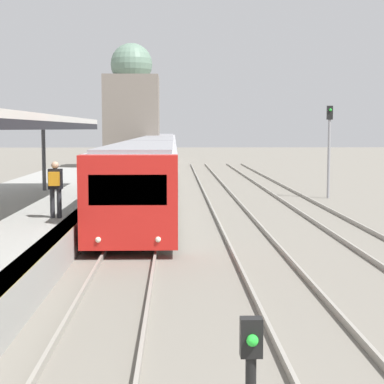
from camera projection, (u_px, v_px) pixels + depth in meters
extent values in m
cube|color=black|center=(44.00, 125.00, 17.61)|extent=(0.08, 23.97, 0.24)
cylinder|color=#47474C|center=(44.00, 157.00, 27.22)|extent=(0.16, 0.16, 2.83)
cylinder|color=#2D2D33|center=(52.00, 204.00, 18.84)|extent=(0.14, 0.14, 0.85)
cylinder|color=#2D2D33|center=(59.00, 204.00, 18.85)|extent=(0.14, 0.14, 0.85)
cube|color=black|center=(55.00, 179.00, 18.77)|extent=(0.40, 0.22, 0.60)
sphere|color=tan|center=(55.00, 165.00, 18.73)|extent=(0.22, 0.22, 0.22)
cube|color=orange|center=(54.00, 179.00, 18.57)|extent=(0.30, 0.18, 0.40)
cube|color=red|center=(129.00, 202.00, 17.49)|extent=(2.69, 0.70, 2.57)
cube|color=black|center=(128.00, 190.00, 17.13)|extent=(2.10, 0.04, 0.82)
sphere|color=#EFEACC|center=(98.00, 240.00, 17.22)|extent=(0.16, 0.16, 0.16)
sphere|color=#EFEACC|center=(158.00, 239.00, 17.27)|extent=(0.16, 0.16, 0.16)
cube|color=#B7B7BC|center=(143.00, 179.00, 25.30)|extent=(2.69, 15.00, 2.57)
cube|color=gray|center=(142.00, 145.00, 25.17)|extent=(2.36, 14.70, 0.12)
cube|color=black|center=(143.00, 172.00, 25.27)|extent=(2.71, 13.80, 0.67)
cylinder|color=black|center=(100.00, 229.00, 20.53)|extent=(0.12, 0.70, 0.70)
cylinder|color=black|center=(171.00, 229.00, 20.60)|extent=(0.12, 0.70, 0.70)
cylinder|color=black|center=(124.00, 197.00, 30.23)|extent=(0.12, 0.70, 0.70)
cylinder|color=black|center=(172.00, 197.00, 30.30)|extent=(0.12, 0.70, 0.70)
cube|color=#B7B7BC|center=(154.00, 160.00, 40.57)|extent=(2.69, 15.00, 2.57)
cube|color=gray|center=(154.00, 139.00, 40.43)|extent=(2.36, 14.70, 0.12)
cube|color=black|center=(154.00, 156.00, 40.54)|extent=(2.71, 13.80, 0.67)
cylinder|color=black|center=(132.00, 186.00, 35.80)|extent=(0.12, 0.70, 0.70)
cylinder|color=black|center=(172.00, 186.00, 35.87)|extent=(0.12, 0.70, 0.70)
cylinder|color=black|center=(141.00, 174.00, 45.50)|extent=(0.12, 0.70, 0.70)
cylinder|color=black|center=(173.00, 174.00, 45.57)|extent=(0.12, 0.70, 0.70)
cube|color=#B7B7BC|center=(160.00, 152.00, 55.84)|extent=(2.69, 15.00, 2.57)
cube|color=gray|center=(160.00, 136.00, 55.70)|extent=(2.36, 14.70, 0.12)
cube|color=black|center=(160.00, 149.00, 55.81)|extent=(2.71, 13.80, 0.67)
cylinder|color=black|center=(144.00, 169.00, 51.07)|extent=(0.12, 0.70, 0.70)
cylinder|color=black|center=(173.00, 169.00, 51.14)|extent=(0.12, 0.70, 0.70)
cylinder|color=black|center=(149.00, 163.00, 60.77)|extent=(0.12, 0.70, 0.70)
cylinder|color=black|center=(173.00, 163.00, 60.83)|extent=(0.12, 0.70, 0.70)
cube|color=#B7B7BC|center=(163.00, 147.00, 71.10)|extent=(2.69, 15.00, 2.57)
cube|color=gray|center=(163.00, 135.00, 70.97)|extent=(2.36, 14.70, 0.12)
cube|color=black|center=(163.00, 144.00, 71.08)|extent=(2.71, 13.80, 0.67)
cylinder|color=black|center=(151.00, 160.00, 66.34)|extent=(0.12, 0.70, 0.70)
cylinder|color=black|center=(173.00, 160.00, 66.40)|extent=(0.12, 0.70, 0.70)
cylinder|color=black|center=(154.00, 156.00, 76.04)|extent=(0.12, 0.70, 0.70)
cylinder|color=black|center=(173.00, 156.00, 76.10)|extent=(0.12, 0.70, 0.70)
cube|color=black|center=(251.00, 337.00, 5.78)|extent=(0.20, 0.14, 0.36)
sphere|color=green|center=(252.00, 341.00, 5.69)|extent=(0.11, 0.11, 0.11)
cylinder|color=gray|center=(329.00, 152.00, 32.64)|extent=(0.14, 0.14, 4.71)
cube|color=black|center=(330.00, 113.00, 32.45)|extent=(0.28, 0.20, 0.70)
sphere|color=green|center=(330.00, 110.00, 32.31)|extent=(0.14, 0.14, 0.14)
cube|color=slate|center=(132.00, 122.00, 58.98)|extent=(4.95, 4.95, 8.37)
sphere|color=slate|center=(131.00, 64.00, 58.47)|extent=(3.81, 3.81, 3.81)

